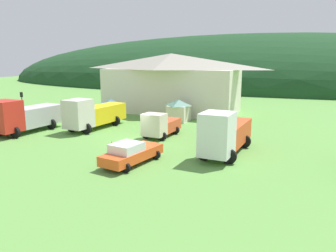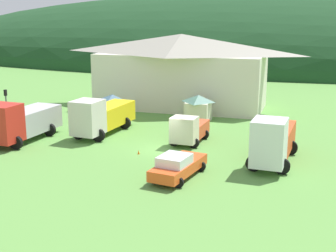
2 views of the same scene
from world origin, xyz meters
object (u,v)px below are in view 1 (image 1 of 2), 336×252
heavy_rig_white (225,133)px  traffic_light_west (22,105)px  depot_building (171,82)px  crane_truck_red (24,116)px  play_shed_pink (111,109)px  flatbed_truck_yellow (93,114)px  traffic_cone_mid_row (112,144)px  service_pickup_orange (131,153)px  light_truck_cream (160,125)px  traffic_cone_near_pickup (230,139)px  play_shed_cream (179,110)px

heavy_rig_white → traffic_light_west: (-24.12, 3.12, 0.56)m
depot_building → crane_truck_red: depot_building is taller
play_shed_pink → flatbed_truck_yellow: bearing=-76.2°
crane_truck_red → traffic_cone_mid_row: 10.83m
depot_building → service_pickup_orange: 23.94m
light_truck_cream → traffic_cone_near_pickup: light_truck_cream is taller
flatbed_truck_yellow → traffic_light_west: size_ratio=2.18×
play_shed_pink → traffic_cone_near_pickup: size_ratio=4.83×
flatbed_truck_yellow → heavy_rig_white: size_ratio=1.01×
traffic_light_west → traffic_cone_near_pickup: traffic_light_west is taller
depot_building → traffic_cone_near_pickup: bearing=-48.6°
depot_building → service_pickup_orange: bearing=-75.0°
depot_building → service_pickup_orange: (6.14, -22.89, -3.37)m
crane_truck_red → light_truck_cream: bearing=109.0°
flatbed_truck_yellow → light_truck_cream: flatbed_truck_yellow is taller
depot_building → play_shed_pink: size_ratio=7.71×
traffic_cone_near_pickup → traffic_cone_mid_row: bearing=-147.5°
depot_building → heavy_rig_white: (11.80, -18.05, -2.45)m
crane_truck_red → traffic_cone_near_pickup: (20.02, 5.39, -1.75)m
depot_building → flatbed_truck_yellow: depot_building is taller
flatbed_truck_yellow → heavy_rig_white: heavy_rig_white is taller
crane_truck_red → light_truck_cream: 14.01m
crane_truck_red → traffic_cone_near_pickup: crane_truck_red is taller
service_pickup_orange → traffic_cone_mid_row: service_pickup_orange is taller
play_shed_pink → traffic_cone_mid_row: play_shed_pink is taller
play_shed_pink → traffic_cone_mid_row: 12.51m
light_truck_cream → traffic_cone_near_pickup: (6.48, 1.85, -1.19)m
flatbed_truck_yellow → service_pickup_orange: size_ratio=1.49×
crane_truck_red → flatbed_truck_yellow: bearing=131.4°
traffic_cone_mid_row → traffic_light_west: bearing=165.4°
crane_truck_red → service_pickup_orange: crane_truck_red is taller
crane_truck_red → traffic_light_west: size_ratio=2.06×
traffic_cone_near_pickup → depot_building: bearing=131.4°
play_shed_cream → light_truck_cream: (1.15, -8.15, -0.17)m
depot_building → play_shed_pink: depot_building is taller
play_shed_pink → traffic_light_west: (-7.49, -6.81, 1.00)m
crane_truck_red → play_shed_pink: bearing=162.3°
heavy_rig_white → depot_building: bearing=-143.6°
play_shed_cream → flatbed_truck_yellow: (-6.94, -7.56, 0.33)m
play_shed_cream → traffic_light_west: bearing=-151.7°
play_shed_cream → light_truck_cream: 8.23m
play_shed_pink → heavy_rig_white: bearing=-30.8°
light_truck_cream → heavy_rig_white: bearing=66.8°
crane_truck_red → service_pickup_orange: (15.00, -4.82, -0.92)m
heavy_rig_white → traffic_light_west: size_ratio=2.17×
depot_building → crane_truck_red: 20.27m
traffic_cone_near_pickup → play_shed_cream: bearing=140.4°
flatbed_truck_yellow → service_pickup_orange: 13.11m
depot_building → play_shed_cream: size_ratio=7.11×
play_shed_pink → service_pickup_orange: 18.41m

